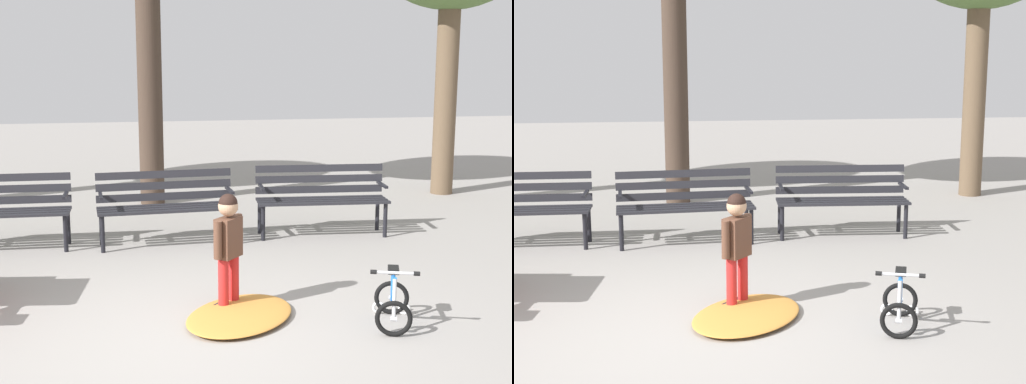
# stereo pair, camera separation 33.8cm
# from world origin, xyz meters

# --- Properties ---
(ground) EXTENTS (36.00, 36.00, 0.00)m
(ground) POSITION_xyz_m (0.00, 0.00, 0.00)
(ground) COLOR gray
(park_bench_far_left) EXTENTS (1.61, 0.48, 0.85)m
(park_bench_far_left) POSITION_xyz_m (-1.83, 3.09, 0.51)
(park_bench_far_left) COLOR #232328
(park_bench_far_left) RESTS_ON ground
(park_bench_left) EXTENTS (1.63, 0.56, 0.85)m
(park_bench_left) POSITION_xyz_m (0.06, 3.01, 0.51)
(park_bench_left) COLOR #232328
(park_bench_left) RESTS_ON ground
(park_bench_right) EXTENTS (1.62, 0.55, 0.85)m
(park_bench_right) POSITION_xyz_m (1.97, 3.14, 0.51)
(park_bench_right) COLOR #232328
(park_bench_right) RESTS_ON ground
(child_standing) EXTENTS (0.29, 0.32, 1.04)m
(child_standing) POSITION_xyz_m (0.47, 0.62, 0.61)
(child_standing) COLOR red
(child_standing) RESTS_ON ground
(kids_bicycle) EXTENTS (0.50, 0.63, 0.54)m
(kids_bicycle) POSITION_xyz_m (1.77, -0.00, 0.20)
(kids_bicycle) COLOR black
(kids_bicycle) RESTS_ON ground
(leaf_pile) EXTENTS (1.34, 1.41, 0.07)m
(leaf_pile) POSITION_xyz_m (0.53, 0.35, 0.04)
(leaf_pile) COLOR #C68438
(leaf_pile) RESTS_ON ground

